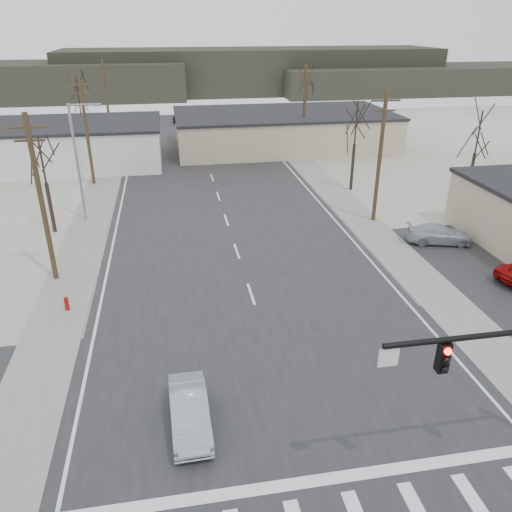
{
  "coord_description": "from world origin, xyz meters",
  "views": [
    {
      "loc": [
        -4.07,
        -16.87,
        14.42
      ],
      "look_at": [
        0.24,
        7.69,
        2.6
      ],
      "focal_mm": 35.0,
      "sensor_mm": 36.0,
      "label": 1
    }
  ],
  "objects_px": {
    "fire_hydrant": "(67,303)",
    "car_far_b": "(180,119)",
    "car_parked_silver": "(439,234)",
    "sedan_crossing": "(190,411)",
    "car_far_a": "(229,142)"
  },
  "relations": [
    {
      "from": "sedan_crossing",
      "to": "car_parked_silver",
      "type": "xyz_separation_m",
      "value": [
        18.39,
        14.8,
        -0.05
      ]
    },
    {
      "from": "fire_hydrant",
      "to": "car_far_b",
      "type": "height_order",
      "value": "car_far_b"
    },
    {
      "from": "sedan_crossing",
      "to": "car_far_b",
      "type": "distance_m",
      "value": 63.48
    },
    {
      "from": "fire_hydrant",
      "to": "car_parked_silver",
      "type": "bearing_deg",
      "value": 11.51
    },
    {
      "from": "car_far_b",
      "to": "car_parked_silver",
      "type": "distance_m",
      "value": 51.38
    },
    {
      "from": "sedan_crossing",
      "to": "car_far_a",
      "type": "relative_size",
      "value": 0.74
    },
    {
      "from": "fire_hydrant",
      "to": "car_parked_silver",
      "type": "height_order",
      "value": "car_parked_silver"
    },
    {
      "from": "fire_hydrant",
      "to": "sedan_crossing",
      "type": "bearing_deg",
      "value": -57.83
    },
    {
      "from": "car_far_b",
      "to": "car_far_a",
      "type": "bearing_deg",
      "value": -82.5
    },
    {
      "from": "car_parked_silver",
      "to": "fire_hydrant",
      "type": "bearing_deg",
      "value": 116.12
    },
    {
      "from": "fire_hydrant",
      "to": "car_far_b",
      "type": "xyz_separation_m",
      "value": [
        8.05,
        53.66,
        0.26
      ]
    },
    {
      "from": "car_far_a",
      "to": "car_parked_silver",
      "type": "relative_size",
      "value": 1.26
    },
    {
      "from": "fire_hydrant",
      "to": "car_parked_silver",
      "type": "relative_size",
      "value": 0.2
    },
    {
      "from": "car_parked_silver",
      "to": "sedan_crossing",
      "type": "bearing_deg",
      "value": 143.43
    },
    {
      "from": "car_far_a",
      "to": "car_parked_silver",
      "type": "bearing_deg",
      "value": 112.11
    }
  ]
}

